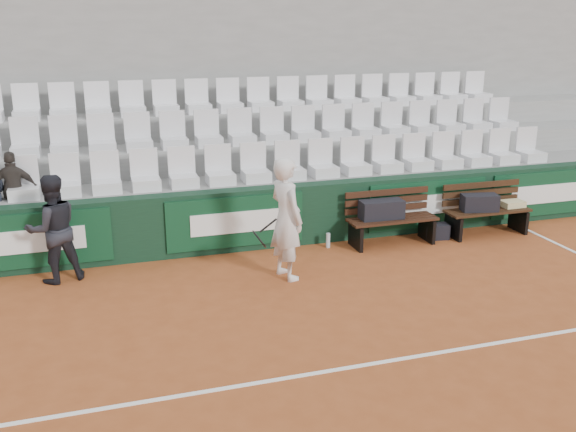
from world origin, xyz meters
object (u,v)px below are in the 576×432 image
at_px(bench_left, 392,231).
at_px(tennis_player, 286,219).
at_px(ball_kid, 53,229).
at_px(bench_right, 486,222).
at_px(sports_bag_left, 382,209).
at_px(water_bottle_near, 328,240).
at_px(water_bottle_far, 460,235).
at_px(spectator_b, 10,160).
at_px(sports_bag_right, 480,203).
at_px(sports_bag_ground, 436,231).

relative_size(bench_left, tennis_player, 0.85).
distance_m(tennis_player, ball_kid, 3.27).
xyz_separation_m(bench_left, ball_kid, (-5.25, 0.00, 0.55)).
distance_m(bench_left, bench_right, 1.79).
xyz_separation_m(sports_bag_left, water_bottle_near, (-0.89, 0.11, -0.48)).
bearing_deg(tennis_player, water_bottle_far, 10.31).
height_order(tennis_player, ball_kid, tennis_player).
xyz_separation_m(bench_right, tennis_player, (-3.88, -0.80, 0.66)).
relative_size(water_bottle_near, ball_kid, 0.16).
height_order(bench_left, sports_bag_left, sports_bag_left).
relative_size(water_bottle_near, water_bottle_far, 0.98).
height_order(sports_bag_left, spectator_b, spectator_b).
xyz_separation_m(water_bottle_far, tennis_player, (-3.24, -0.59, 0.76)).
bearing_deg(water_bottle_near, tennis_player, -135.97).
bearing_deg(sports_bag_right, sports_bag_ground, 174.36).
bearing_deg(water_bottle_far, sports_bag_left, 167.69).
height_order(bench_left, water_bottle_far, bench_left).
bearing_deg(spectator_b, sports_bag_left, 171.25).
bearing_deg(bench_left, sports_bag_ground, 2.25).
xyz_separation_m(sports_bag_right, water_bottle_far, (-0.45, -0.20, -0.47)).
bearing_deg(spectator_b, bench_right, 173.20).
bearing_deg(sports_bag_ground, water_bottle_near, 176.40).
bearing_deg(ball_kid, bench_right, 162.77).
xyz_separation_m(sports_bag_ground, water_bottle_near, (-1.91, 0.12, -0.00)).
bearing_deg(spectator_b, tennis_player, 154.51).
bearing_deg(water_bottle_near, sports_bag_ground, -3.60).
bearing_deg(sports_bag_ground, bench_right, -3.79).
distance_m(sports_bag_ground, spectator_b, 6.88).
height_order(bench_left, spectator_b, spectator_b).
relative_size(ball_kid, spectator_b, 1.33).
distance_m(bench_left, sports_bag_left, 0.42).
distance_m(bench_right, water_bottle_near, 2.87).
height_order(bench_left, sports_bag_ground, bench_left).
distance_m(water_bottle_far, spectator_b, 7.22).
distance_m(sports_bag_left, tennis_player, 2.12).
relative_size(bench_left, bench_right, 1.00).
bearing_deg(sports_bag_right, bench_left, 178.49).
xyz_separation_m(sports_bag_left, sports_bag_ground, (1.03, -0.01, -0.48)).
height_order(bench_left, water_bottle_near, bench_left).
height_order(sports_bag_ground, ball_kid, ball_kid).
bearing_deg(ball_kid, sports_bag_left, 163.54).
bearing_deg(water_bottle_far, bench_left, 168.05).
xyz_separation_m(sports_bag_left, tennis_player, (-1.91, -0.88, 0.28)).
distance_m(bench_left, water_bottle_near, 1.09).
bearing_deg(bench_right, water_bottle_far, -161.44).
xyz_separation_m(sports_bag_right, ball_kid, (-6.86, 0.05, 0.19)).
relative_size(sports_bag_left, spectator_b, 0.61).
distance_m(sports_bag_left, sports_bag_right, 1.79).
xyz_separation_m(bench_left, water_bottle_far, (1.15, -0.24, -0.10)).
height_order(water_bottle_far, ball_kid, ball_kid).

